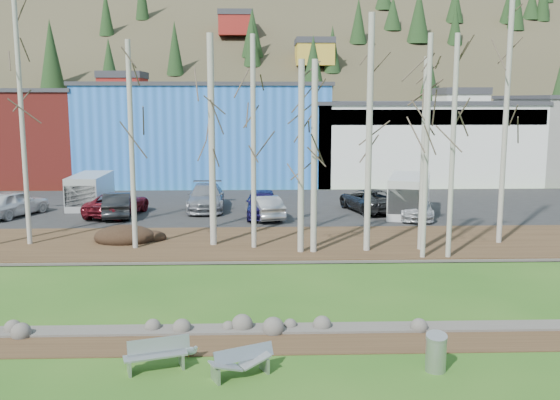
{
  "coord_description": "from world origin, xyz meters",
  "views": [
    {
      "loc": [
        -1.58,
        -15.08,
        7.02
      ],
      "look_at": [
        -0.66,
        12.65,
        2.5
      ],
      "focal_mm": 40.0,
      "sensor_mm": 36.0,
      "label": 1
    }
  ],
  "objects_px": {
    "litter_bin": "(436,354)",
    "car_5": "(265,207)",
    "car_2": "(117,204)",
    "car_6": "(369,200)",
    "bench_intact": "(157,355)",
    "van_white": "(409,196)",
    "car_0": "(13,203)",
    "seagull": "(190,351)",
    "bench_damaged": "(241,362)",
    "car_1": "(117,205)",
    "car_3": "(206,197)",
    "car_4": "(263,203)",
    "van_grey": "(90,191)",
    "car_7": "(416,206)"
  },
  "relations": [
    {
      "from": "car_2",
      "to": "van_white",
      "type": "xyz_separation_m",
      "value": [
        17.39,
        -0.4,
        0.47
      ]
    },
    {
      "from": "van_white",
      "to": "car_2",
      "type": "bearing_deg",
      "value": -164.82
    },
    {
      "from": "seagull",
      "to": "bench_damaged",
      "type": "bearing_deg",
      "value": -26.1
    },
    {
      "from": "bench_damaged",
      "to": "car_2",
      "type": "relative_size",
      "value": 0.34
    },
    {
      "from": "bench_intact",
      "to": "car_4",
      "type": "bearing_deg",
      "value": 64.57
    },
    {
      "from": "car_0",
      "to": "car_3",
      "type": "height_order",
      "value": "car_3"
    },
    {
      "from": "car_0",
      "to": "car_5",
      "type": "bearing_deg",
      "value": -162.58
    },
    {
      "from": "car_2",
      "to": "car_4",
      "type": "relative_size",
      "value": 1.06
    },
    {
      "from": "bench_intact",
      "to": "bench_damaged",
      "type": "distance_m",
      "value": 2.27
    },
    {
      "from": "van_white",
      "to": "car_5",
      "type": "bearing_deg",
      "value": -157.84
    },
    {
      "from": "bench_intact",
      "to": "car_2",
      "type": "xyz_separation_m",
      "value": [
        -5.75,
        21.32,
        0.43
      ]
    },
    {
      "from": "car_3",
      "to": "car_5",
      "type": "distance_m",
      "value": 4.75
    },
    {
      "from": "litter_bin",
      "to": "car_1",
      "type": "bearing_deg",
      "value": 121.37
    },
    {
      "from": "car_6",
      "to": "van_grey",
      "type": "height_order",
      "value": "van_grey"
    },
    {
      "from": "bench_damaged",
      "to": "car_5",
      "type": "bearing_deg",
      "value": 62.37
    },
    {
      "from": "bench_intact",
      "to": "seagull",
      "type": "height_order",
      "value": "bench_intact"
    },
    {
      "from": "seagull",
      "to": "van_grey",
      "type": "bearing_deg",
      "value": 124.79
    },
    {
      "from": "car_7",
      "to": "car_4",
      "type": "bearing_deg",
      "value": -172.72
    },
    {
      "from": "car_2",
      "to": "car_3",
      "type": "bearing_deg",
      "value": -145.89
    },
    {
      "from": "car_0",
      "to": "bench_intact",
      "type": "bearing_deg",
      "value": 141.1
    },
    {
      "from": "litter_bin",
      "to": "car_7",
      "type": "relative_size",
      "value": 0.2
    },
    {
      "from": "bench_intact",
      "to": "litter_bin",
      "type": "xyz_separation_m",
      "value": [
        7.28,
        -0.33,
        0.05
      ]
    },
    {
      "from": "car_0",
      "to": "car_5",
      "type": "distance_m",
      "value": 14.92
    },
    {
      "from": "car_2",
      "to": "car_6",
      "type": "height_order",
      "value": "car_6"
    },
    {
      "from": "car_2",
      "to": "car_7",
      "type": "distance_m",
      "value": 17.63
    },
    {
      "from": "car_3",
      "to": "car_6",
      "type": "xyz_separation_m",
      "value": [
        10.11,
        -0.92,
        -0.08
      ]
    },
    {
      "from": "van_white",
      "to": "seagull",
      "type": "bearing_deg",
      "value": -101.8
    },
    {
      "from": "car_5",
      "to": "car_7",
      "type": "xyz_separation_m",
      "value": [
        8.83,
        0.0,
        -0.02
      ]
    },
    {
      "from": "car_1",
      "to": "car_2",
      "type": "xyz_separation_m",
      "value": [
        -0.09,
        0.44,
        -0.03
      ]
    },
    {
      "from": "bench_intact",
      "to": "van_grey",
      "type": "bearing_deg",
      "value": 91.12
    },
    {
      "from": "bench_intact",
      "to": "litter_bin",
      "type": "bearing_deg",
      "value": -20.04
    },
    {
      "from": "car_6",
      "to": "car_4",
      "type": "bearing_deg",
      "value": -1.79
    },
    {
      "from": "seagull",
      "to": "car_7",
      "type": "xyz_separation_m",
      "value": [
        11.04,
        19.3,
        0.61
      ]
    },
    {
      "from": "bench_intact",
      "to": "car_1",
      "type": "xyz_separation_m",
      "value": [
        -5.65,
        20.88,
        0.45
      ]
    },
    {
      "from": "car_2",
      "to": "car_7",
      "type": "height_order",
      "value": "car_2"
    },
    {
      "from": "seagull",
      "to": "car_5",
      "type": "height_order",
      "value": "car_5"
    },
    {
      "from": "car_0",
      "to": "car_7",
      "type": "distance_m",
      "value": 23.73
    },
    {
      "from": "litter_bin",
      "to": "car_5",
      "type": "bearing_deg",
      "value": 101.84
    },
    {
      "from": "car_3",
      "to": "car_4",
      "type": "height_order",
      "value": "car_4"
    },
    {
      "from": "car_3",
      "to": "car_4",
      "type": "distance_m",
      "value": 4.34
    },
    {
      "from": "bench_intact",
      "to": "van_white",
      "type": "height_order",
      "value": "van_white"
    },
    {
      "from": "car_3",
      "to": "car_5",
      "type": "bearing_deg",
      "value": -42.3
    },
    {
      "from": "van_grey",
      "to": "litter_bin",
      "type": "bearing_deg",
      "value": -57.88
    },
    {
      "from": "car_1",
      "to": "car_2",
      "type": "bearing_deg",
      "value": -87.93
    },
    {
      "from": "car_1",
      "to": "car_6",
      "type": "bearing_deg",
      "value": 175.12
    },
    {
      "from": "car_3",
      "to": "car_5",
      "type": "height_order",
      "value": "car_3"
    },
    {
      "from": "car_6",
      "to": "van_white",
      "type": "bearing_deg",
      "value": 133.79
    },
    {
      "from": "bench_intact",
      "to": "van_grey",
      "type": "xyz_separation_m",
      "value": [
        -8.15,
        24.26,
        0.77
      ]
    },
    {
      "from": "car_5",
      "to": "car_1",
      "type": "bearing_deg",
      "value": -19.9
    },
    {
      "from": "car_1",
      "to": "van_white",
      "type": "bearing_deg",
      "value": 170.25
    }
  ]
}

